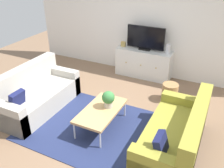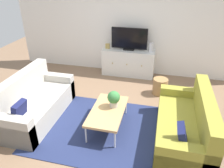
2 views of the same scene
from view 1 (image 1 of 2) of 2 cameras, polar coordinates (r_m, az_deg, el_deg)
ground_plane at (r=4.61m, az=-2.72°, el=-9.31°), size 10.00×10.00×0.00m
wall_back at (r=6.18m, az=8.77°, el=14.33°), size 6.40×0.12×2.70m
area_rug at (r=4.50m, az=-3.65°, el=-10.28°), size 2.50×1.90×0.01m
couch_left_side at (r=5.13m, az=-17.62°, el=-2.61°), size 0.82×1.78×0.87m
couch_right_side at (r=3.99m, az=15.26°, el=-12.10°), size 0.82×1.78×0.87m
coffee_table at (r=4.33m, az=-2.59°, el=-6.33°), size 0.58×1.07×0.38m
potted_plant at (r=4.28m, az=-0.88°, el=-3.46°), size 0.23×0.23×0.31m
tv_console at (r=6.23m, az=7.45°, el=4.88°), size 1.39×0.47×0.71m
flat_screen_tv at (r=6.03m, az=7.90°, el=10.58°), size 0.94×0.16×0.58m
glass_vase at (r=5.92m, az=13.04°, el=7.99°), size 0.11×0.11×0.23m
mantel_clock at (r=6.27m, az=2.67°, el=9.36°), size 0.11×0.07×0.13m
wicker_basket at (r=5.35m, az=13.42°, el=-1.86°), size 0.34×0.34×0.38m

